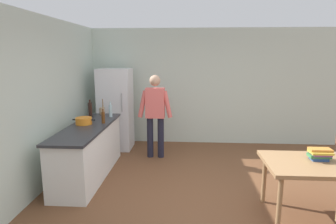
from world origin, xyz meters
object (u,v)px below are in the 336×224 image
Objects in this scene: book_stack at (320,154)px; dining_table at (321,168)px; bottle_beer_brown at (103,117)px; bottle_water_clear at (111,111)px; person at (155,111)px; refrigerator at (116,109)px; cooking_pot at (84,121)px; bottle_wine_dark at (90,109)px; utensil_jar at (102,111)px.

dining_table is at bearing -96.50° from book_stack.
bottle_water_clear is at bearing 91.05° from bottle_beer_brown.
refrigerator is at bearing 149.77° from person.
person is at bearing 44.73° from bottle_beer_brown.
cooking_pot is at bearing -116.07° from bottle_water_clear.
refrigerator is 6.92× the size of bottle_beer_brown.
cooking_pot is at bearing 162.02° from book_stack.
bottle_wine_dark is at bearing 127.46° from bottle_beer_brown.
cooking_pot is 3.70m from book_stack.
person is at bearing 18.45° from bottle_water_clear.
book_stack is (3.19, -1.23, -0.17)m from bottle_beer_brown.
bottle_beer_brown is at bearing 158.92° from book_stack.
utensil_jar is 1.07× the size of bottle_water_clear.
utensil_jar is 0.33m from bottle_water_clear.
bottle_wine_dark is at bearing 153.87° from book_stack.
cooking_pot is at bearing -81.72° from bottle_wine_dark.
dining_table is 4.03m from utensil_jar.
bottle_wine_dark is (-0.17, -0.24, 0.07)m from utensil_jar.
refrigerator is at bearing 94.83° from bottle_beer_brown.
person reaches higher than dining_table.
bottle_wine_dark reaches higher than dining_table.
bottle_beer_brown is (-0.83, -0.83, 0.03)m from person.
refrigerator is 1.10m from person.
utensil_jar is 0.30m from bottle_wine_dark.
utensil_jar is 0.94× the size of bottle_wine_dark.
dining_table is at bearing -31.41° from utensil_jar.
utensil_jar reaches higher than bottle_beer_brown.
refrigerator reaches higher than dining_table.
bottle_water_clear is 1.09× the size of book_stack.
refrigerator is 1.29× the size of dining_table.
dining_table is 4.06m from bottle_wine_dark.
refrigerator reaches higher than book_stack.
bottle_water_clear is at bearing -44.22° from utensil_jar.
cooking_pot is 1.25× the size of utensil_jar.
utensil_jar reaches higher than bottle_water_clear.
refrigerator reaches higher than bottle_water_clear.
utensil_jar is (-1.08, -0.05, 0.00)m from person.
refrigerator reaches higher than cooking_pot.
refrigerator is 5.29× the size of bottle_wine_dark.
utensil_jar is 1.17× the size of book_stack.
refrigerator is 5.62× the size of utensil_jar.
bottle_wine_dark is (-1.25, -0.29, 0.07)m from person.
utensil_jar is at bearing 107.58° from bottle_beer_brown.
bottle_beer_brown is (0.32, 0.09, 0.05)m from cooking_pot.
dining_table is (3.30, -2.70, -0.23)m from refrigerator.
utensil_jar reaches higher than cooking_pot.
cooking_pot is at bearing -141.56° from person.
refrigerator is 0.62m from utensil_jar.
refrigerator is at bearing 70.65° from bottle_wine_dark.
bottle_beer_brown is at bearing -52.54° from bottle_wine_dark.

